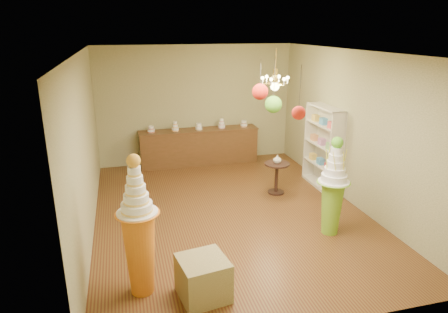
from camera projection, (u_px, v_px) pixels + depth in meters
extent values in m
plane|color=#543216|center=(229.00, 212.00, 7.70)|extent=(6.50, 6.50, 0.00)
plane|color=silver|center=(230.00, 52.00, 6.78)|extent=(6.50, 6.50, 0.00)
cube|color=#989668|center=(196.00, 105.00, 10.23)|extent=(5.00, 0.04, 3.00)
cube|color=#989668|center=(311.00, 214.00, 4.25)|extent=(5.00, 0.04, 3.00)
cube|color=#989668|center=(85.00, 147.00, 6.64)|extent=(0.04, 6.50, 3.00)
cube|color=#989668|center=(352.00, 129.00, 7.84)|extent=(0.04, 6.50, 3.00)
cone|color=#77B427|center=(331.00, 208.00, 6.79)|extent=(0.48, 0.48, 0.93)
cylinder|color=white|center=(334.00, 182.00, 6.64)|extent=(0.65, 0.65, 0.03)
cylinder|color=white|center=(334.00, 177.00, 6.62)|extent=(0.53, 0.53, 0.12)
cylinder|color=white|center=(335.00, 171.00, 6.59)|extent=(0.43, 0.43, 0.12)
cylinder|color=white|center=(335.00, 164.00, 6.55)|extent=(0.35, 0.35, 0.12)
cylinder|color=white|center=(336.00, 158.00, 6.51)|extent=(0.29, 0.29, 0.12)
cylinder|color=white|center=(337.00, 151.00, 6.48)|extent=(0.24, 0.24, 0.12)
sphere|color=#5BB226|center=(337.00, 143.00, 6.44)|extent=(0.19, 0.19, 0.19)
cone|color=orange|center=(140.00, 253.00, 5.23)|extent=(0.57, 0.57, 1.15)
cylinder|color=white|center=(137.00, 212.00, 5.05)|extent=(0.69, 0.69, 0.03)
cylinder|color=white|center=(137.00, 207.00, 5.02)|extent=(0.51, 0.51, 0.12)
cylinder|color=white|center=(136.00, 198.00, 4.99)|extent=(0.41, 0.41, 0.12)
cylinder|color=white|center=(136.00, 189.00, 4.95)|extent=(0.33, 0.33, 0.12)
cylinder|color=white|center=(135.00, 180.00, 4.91)|extent=(0.26, 0.26, 0.12)
cylinder|color=white|center=(134.00, 171.00, 4.87)|extent=(0.21, 0.21, 0.12)
sphere|color=gold|center=(133.00, 161.00, 4.83)|extent=(0.17, 0.17, 0.17)
cube|color=#8F824E|center=(203.00, 278.00, 5.21)|extent=(0.70, 0.70, 0.55)
cube|color=#54341A|center=(199.00, 147.00, 10.30)|extent=(3.00, 0.50, 0.90)
cube|color=#54341A|center=(199.00, 130.00, 10.16)|extent=(3.04, 0.54, 0.03)
cylinder|color=white|center=(151.00, 129.00, 9.84)|extent=(0.18, 0.18, 0.16)
cylinder|color=white|center=(175.00, 126.00, 9.97)|extent=(0.18, 0.18, 0.24)
cylinder|color=white|center=(199.00, 126.00, 10.13)|extent=(0.18, 0.18, 0.16)
cylinder|color=white|center=(222.00, 123.00, 10.26)|extent=(0.18, 0.18, 0.24)
cylinder|color=white|center=(244.00, 124.00, 10.41)|extent=(0.18, 0.18, 0.16)
cube|color=beige|center=(329.00, 147.00, 8.75)|extent=(0.04, 1.20, 1.80)
cube|color=beige|center=(321.00, 164.00, 8.84)|extent=(0.30, 1.14, 0.03)
cube|color=beige|center=(322.00, 145.00, 8.70)|extent=(0.30, 1.14, 0.03)
cube|color=beige|center=(324.00, 125.00, 8.56)|extent=(0.30, 1.14, 0.03)
cylinder|color=black|center=(276.00, 192.00, 8.59)|extent=(0.36, 0.36, 0.04)
cylinder|color=black|center=(276.00, 179.00, 8.49)|extent=(0.07, 0.07, 0.66)
cylinder|color=black|center=(277.00, 164.00, 8.39)|extent=(0.54, 0.54, 0.04)
imported|color=beige|center=(277.00, 159.00, 8.36)|extent=(0.19, 0.19, 0.18)
cylinder|color=#443F30|center=(261.00, 76.00, 5.35)|extent=(0.01, 0.01, 0.43)
sphere|color=red|center=(260.00, 92.00, 5.41)|extent=(0.22, 0.22, 0.22)
cylinder|color=#443F30|center=(274.00, 80.00, 5.99)|extent=(0.01, 0.01, 0.73)
sphere|color=#5BB226|center=(273.00, 104.00, 6.10)|extent=(0.26, 0.26, 0.26)
cylinder|color=#443F30|center=(300.00, 89.00, 4.58)|extent=(0.01, 0.01, 0.55)
sphere|color=red|center=(299.00, 113.00, 4.66)|extent=(0.16, 0.16, 0.16)
cylinder|color=#E4BC50|center=(276.00, 61.00, 7.99)|extent=(0.02, 0.02, 0.50)
cylinder|color=#E4BC50|center=(275.00, 76.00, 8.08)|extent=(0.10, 0.10, 0.30)
sphere|color=#FFEB8C|center=(275.00, 86.00, 8.14)|extent=(0.18, 0.18, 0.18)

